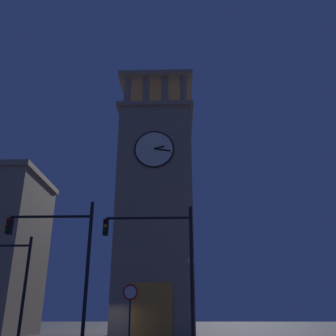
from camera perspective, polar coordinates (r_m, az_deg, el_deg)
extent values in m
cube|color=gray|center=(35.83, -1.86, -7.63)|extent=(6.77, 7.09, 20.22)
cube|color=gray|center=(39.60, -1.68, 7.00)|extent=(7.37, 7.69, 0.40)
cylinder|color=gray|center=(37.92, 2.38, 11.53)|extent=(0.70, 0.70, 3.13)
cylinder|color=gray|center=(37.94, -0.48, 11.49)|extent=(0.70, 0.70, 3.13)
cylinder|color=gray|center=(38.04, -3.33, 11.43)|extent=(0.70, 0.70, 3.13)
cylinder|color=gray|center=(38.24, -6.16, 11.34)|extent=(0.70, 0.70, 3.13)
cylinder|color=gray|center=(42.98, 2.31, 7.24)|extent=(0.70, 0.70, 3.13)
cylinder|color=gray|center=(42.99, -0.19, 7.21)|extent=(0.70, 0.70, 3.13)
cylinder|color=gray|center=(43.08, -2.68, 7.17)|extent=(0.70, 0.70, 3.13)
cylinder|color=gray|center=(43.26, -5.15, 7.11)|extent=(0.70, 0.70, 3.13)
cube|color=gray|center=(41.40, -1.63, 11.29)|extent=(7.37, 7.69, 0.40)
cylinder|color=black|center=(42.19, -1.61, 12.90)|extent=(0.12, 0.12, 2.42)
cylinder|color=silver|center=(34.25, -2.11, 2.87)|extent=(3.50, 0.12, 3.50)
torus|color=black|center=(34.23, -2.11, 2.88)|extent=(3.66, 0.16, 3.66)
cube|color=black|center=(34.18, -1.34, 3.14)|extent=(0.96, 0.06, 0.37)
cube|color=black|center=(34.07, -0.89, 2.79)|extent=(1.49, 0.06, 0.34)
cube|color=orange|center=(31.29, -2.46, -20.60)|extent=(3.20, 0.24, 4.00)
cylinder|color=black|center=(17.27, 3.65, -15.97)|extent=(0.16, 0.16, 6.30)
cylinder|color=black|center=(17.76, -2.99, -7.58)|extent=(3.95, 0.12, 0.12)
cube|color=black|center=(17.93, -9.40, -8.85)|extent=(0.22, 0.30, 0.75)
sphere|color=#360505|center=(17.82, -9.45, -7.86)|extent=(0.16, 0.16, 0.16)
sphere|color=orange|center=(17.76, -9.50, -8.64)|extent=(0.16, 0.16, 0.16)
sphere|color=#063316|center=(17.71, -9.55, -9.43)|extent=(0.16, 0.16, 0.16)
cylinder|color=black|center=(17.06, -12.16, -15.39)|extent=(0.16, 0.16, 6.36)
cylinder|color=black|center=(18.00, -17.29, -7.05)|extent=(3.69, 0.12, 0.12)
cube|color=black|center=(18.58, -22.88, -8.12)|extent=(0.22, 0.30, 0.75)
sphere|color=red|center=(18.48, -22.98, -7.15)|extent=(0.16, 0.16, 0.16)
sphere|color=#392705|center=(18.43, -23.09, -7.90)|extent=(0.16, 0.16, 0.16)
sphere|color=#063316|center=(18.38, -23.20, -8.66)|extent=(0.16, 0.16, 0.16)
cylinder|color=black|center=(21.52, -20.92, -16.88)|extent=(0.16, 0.16, 5.48)
cylinder|color=black|center=(22.31, -23.47, -10.74)|extent=(2.75, 0.12, 0.12)
cylinder|color=black|center=(24.94, 3.60, -19.62)|extent=(0.14, 0.14, 4.63)
sphere|color=#F9DB8C|center=(25.15, 3.46, -13.85)|extent=(0.44, 0.44, 0.44)
cylinder|color=black|center=(20.30, -5.83, -21.78)|extent=(0.08, 0.08, 2.74)
cylinder|color=white|center=(20.30, -5.71, -18.20)|extent=(0.70, 0.04, 0.70)
torus|color=red|center=(20.28, -5.71, -18.19)|extent=(0.78, 0.08, 0.78)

